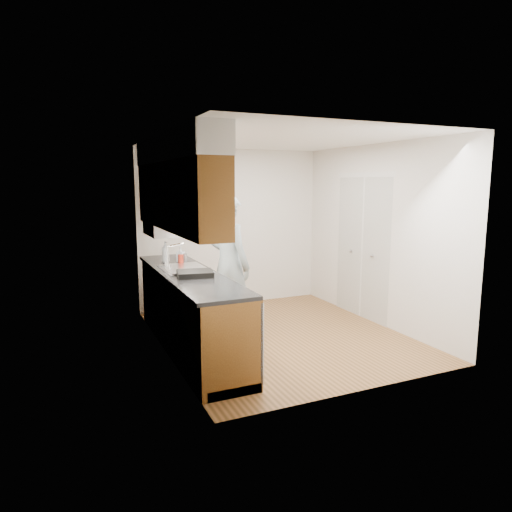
{
  "coord_description": "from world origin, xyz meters",
  "views": [
    {
      "loc": [
        -2.62,
        -5.09,
        1.97
      ],
      "look_at": [
        -0.24,
        0.25,
        1.03
      ],
      "focal_mm": 32.0,
      "sensor_mm": 36.0,
      "label": 1
    }
  ],
  "objects_px": {
    "soap_bottle_b": "(180,254)",
    "steel_can": "(185,258)",
    "dish_rack": "(195,274)",
    "person": "(229,256)",
    "soap_bottle_a": "(165,252)",
    "soda_can": "(181,259)"
  },
  "relations": [
    {
      "from": "soda_can",
      "to": "steel_can",
      "type": "bearing_deg",
      "value": 58.26
    },
    {
      "from": "soda_can",
      "to": "person",
      "type": "bearing_deg",
      "value": -27.11
    },
    {
      "from": "steel_can",
      "to": "soda_can",
      "type": "bearing_deg",
      "value": -121.74
    },
    {
      "from": "person",
      "to": "steel_can",
      "type": "bearing_deg",
      "value": 24.8
    },
    {
      "from": "soap_bottle_a",
      "to": "dish_rack",
      "type": "height_order",
      "value": "soap_bottle_a"
    },
    {
      "from": "soap_bottle_b",
      "to": "steel_can",
      "type": "xyz_separation_m",
      "value": [
        0.04,
        -0.06,
        -0.04
      ]
    },
    {
      "from": "soda_can",
      "to": "steel_can",
      "type": "height_order",
      "value": "soda_can"
    },
    {
      "from": "soda_can",
      "to": "dish_rack",
      "type": "bearing_deg",
      "value": -93.8
    },
    {
      "from": "soda_can",
      "to": "soap_bottle_a",
      "type": "bearing_deg",
      "value": 123.59
    },
    {
      "from": "person",
      "to": "dish_rack",
      "type": "distance_m",
      "value": 0.81
    },
    {
      "from": "soap_bottle_b",
      "to": "dish_rack",
      "type": "height_order",
      "value": "soap_bottle_b"
    },
    {
      "from": "soap_bottle_b",
      "to": "soap_bottle_a",
      "type": "bearing_deg",
      "value": 175.28
    },
    {
      "from": "soda_can",
      "to": "steel_can",
      "type": "relative_size",
      "value": 1.11
    },
    {
      "from": "dish_rack",
      "to": "steel_can",
      "type": "bearing_deg",
      "value": 91.88
    },
    {
      "from": "dish_rack",
      "to": "soap_bottle_a",
      "type": "bearing_deg",
      "value": 105.51
    },
    {
      "from": "soap_bottle_a",
      "to": "person",
      "type": "bearing_deg",
      "value": -35.74
    },
    {
      "from": "soda_can",
      "to": "soap_bottle_b",
      "type": "bearing_deg",
      "value": 76.5
    },
    {
      "from": "soap_bottle_a",
      "to": "soda_can",
      "type": "height_order",
      "value": "soap_bottle_a"
    },
    {
      "from": "person",
      "to": "soap_bottle_a",
      "type": "xyz_separation_m",
      "value": [
        -0.7,
        0.5,
        0.03
      ]
    },
    {
      "from": "soap_bottle_b",
      "to": "soda_can",
      "type": "relative_size",
      "value": 1.58
    },
    {
      "from": "soda_can",
      "to": "dish_rack",
      "type": "height_order",
      "value": "soda_can"
    },
    {
      "from": "steel_can",
      "to": "dish_rack",
      "type": "bearing_deg",
      "value": -98.57
    }
  ]
}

